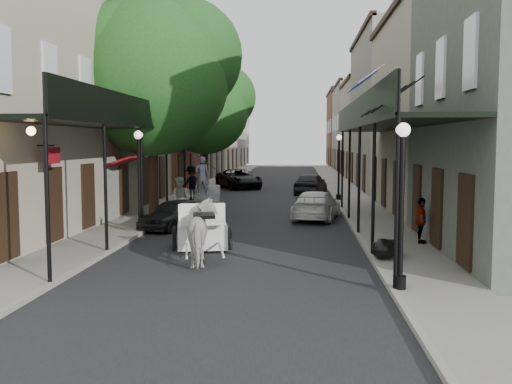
% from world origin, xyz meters
% --- Properties ---
extents(ground, '(140.00, 140.00, 0.00)m').
position_xyz_m(ground, '(0.00, 0.00, 0.00)').
color(ground, gray).
rests_on(ground, ground).
extents(road, '(8.00, 90.00, 0.01)m').
position_xyz_m(road, '(0.00, 20.00, 0.01)').
color(road, black).
rests_on(road, ground).
extents(sidewalk_left, '(2.20, 90.00, 0.12)m').
position_xyz_m(sidewalk_left, '(-5.00, 20.00, 0.06)').
color(sidewalk_left, gray).
rests_on(sidewalk_left, ground).
extents(sidewalk_right, '(2.20, 90.00, 0.12)m').
position_xyz_m(sidewalk_right, '(5.00, 20.00, 0.06)').
color(sidewalk_right, gray).
rests_on(sidewalk_right, ground).
extents(building_row_left, '(5.00, 80.00, 10.50)m').
position_xyz_m(building_row_left, '(-8.60, 30.00, 5.25)').
color(building_row_left, '#A09680').
rests_on(building_row_left, ground).
extents(building_row_right, '(5.00, 80.00, 10.50)m').
position_xyz_m(building_row_right, '(8.60, 30.00, 5.25)').
color(building_row_right, gray).
rests_on(building_row_right, ground).
extents(gallery_left, '(2.20, 18.05, 4.88)m').
position_xyz_m(gallery_left, '(-4.79, 6.98, 4.05)').
color(gallery_left, black).
rests_on(gallery_left, sidewalk_left).
extents(gallery_right, '(2.20, 18.05, 4.88)m').
position_xyz_m(gallery_right, '(4.79, 6.98, 4.05)').
color(gallery_right, black).
rests_on(gallery_right, sidewalk_right).
extents(tree_near, '(7.31, 6.80, 9.63)m').
position_xyz_m(tree_near, '(-4.20, 10.18, 6.49)').
color(tree_near, '#382619').
rests_on(tree_near, sidewalk_left).
extents(tree_far, '(6.45, 6.00, 8.61)m').
position_xyz_m(tree_far, '(-4.25, 24.18, 5.84)').
color(tree_far, '#382619').
rests_on(tree_far, sidewalk_left).
extents(lamppost_right_near, '(0.32, 0.32, 3.71)m').
position_xyz_m(lamppost_right_near, '(4.10, -2.00, 2.05)').
color(lamppost_right_near, black).
rests_on(lamppost_right_near, sidewalk_right).
extents(lamppost_left, '(0.32, 0.32, 3.71)m').
position_xyz_m(lamppost_left, '(-4.10, 6.00, 2.05)').
color(lamppost_left, black).
rests_on(lamppost_left, sidewalk_left).
extents(lamppost_right_far, '(0.32, 0.32, 3.71)m').
position_xyz_m(lamppost_right_far, '(4.10, 18.00, 2.05)').
color(lamppost_right_far, black).
rests_on(lamppost_right_far, sidewalk_right).
extents(horse, '(1.36, 2.27, 1.79)m').
position_xyz_m(horse, '(-0.80, 0.82, 0.89)').
color(horse, beige).
rests_on(horse, ground).
extents(carriage, '(2.12, 2.88, 2.99)m').
position_xyz_m(carriage, '(-1.34, 3.55, 1.16)').
color(carriage, black).
rests_on(carriage, ground).
extents(pedestrian_walking, '(1.10, 0.98, 1.88)m').
position_xyz_m(pedestrian_walking, '(-3.36, 9.89, 0.94)').
color(pedestrian_walking, '#A8A9A0').
rests_on(pedestrian_walking, ground).
extents(pedestrian_sidewalk_left, '(1.41, 1.38, 1.94)m').
position_xyz_m(pedestrian_sidewalk_left, '(-4.20, 16.90, 1.09)').
color(pedestrian_sidewalk_left, gray).
rests_on(pedestrian_sidewalk_left, sidewalk_left).
extents(pedestrian_sidewalk_right, '(0.50, 0.92, 1.49)m').
position_xyz_m(pedestrian_sidewalk_right, '(5.80, 3.92, 0.86)').
color(pedestrian_sidewalk_right, gray).
rests_on(pedestrian_sidewalk_right, sidewalk_right).
extents(car_left_near, '(2.63, 3.76, 1.19)m').
position_xyz_m(car_left_near, '(-3.04, 7.17, 0.59)').
color(car_left_near, black).
rests_on(car_left_near, ground).
extents(car_left_mid, '(1.70, 3.72, 1.18)m').
position_xyz_m(car_left_mid, '(-2.82, 14.00, 0.59)').
color(car_left_mid, gray).
rests_on(car_left_mid, ground).
extents(car_left_far, '(4.26, 5.67, 1.43)m').
position_xyz_m(car_left_far, '(-2.60, 26.99, 0.72)').
color(car_left_far, black).
rests_on(car_left_far, ground).
extents(car_right_near, '(2.48, 4.57, 1.26)m').
position_xyz_m(car_right_near, '(2.60, 10.35, 0.63)').
color(car_right_near, silver).
rests_on(car_right_near, ground).
extents(car_right_far, '(2.47, 4.53, 1.46)m').
position_xyz_m(car_right_far, '(2.60, 22.17, 0.73)').
color(car_right_far, black).
rests_on(car_right_far, ground).
extents(trash_bags, '(0.94, 1.09, 0.58)m').
position_xyz_m(trash_bags, '(4.32, 1.45, 0.39)').
color(trash_bags, black).
rests_on(trash_bags, sidewalk_right).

